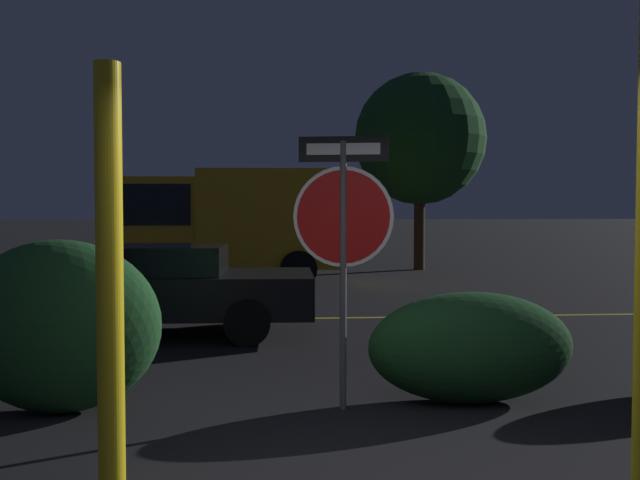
% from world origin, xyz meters
% --- Properties ---
extents(road_center_stripe, '(37.08, 0.12, 0.01)m').
position_xyz_m(road_center_stripe, '(0.00, 7.19, 0.00)').
color(road_center_stripe, gold).
rests_on(road_center_stripe, ground_plane).
extents(stop_sign, '(0.86, 0.18, 2.39)m').
position_xyz_m(stop_sign, '(0.12, 1.95, 1.67)').
color(stop_sign, '#4C4C51').
rests_on(stop_sign, ground_plane).
extents(yellow_pole_left, '(0.16, 0.16, 2.64)m').
position_xyz_m(yellow_pole_left, '(-1.52, 0.20, 1.32)').
color(yellow_pole_left, yellow).
rests_on(yellow_pole_left, ground_plane).
extents(hedge_bush_1, '(1.74, 0.90, 1.50)m').
position_xyz_m(hedge_bush_1, '(-2.33, 2.06, 0.75)').
color(hedge_bush_1, '#1E4C23').
rests_on(hedge_bush_1, ground_plane).
extents(hedge_bush_2, '(1.89, 0.84, 1.01)m').
position_xyz_m(hedge_bush_2, '(1.30, 2.07, 0.50)').
color(hedge_bush_2, '#19421E').
rests_on(hedge_bush_2, ground_plane).
extents(passing_car_2, '(4.73, 2.10, 1.26)m').
position_xyz_m(passing_car_2, '(-2.14, 5.89, 0.66)').
color(passing_car_2, black).
rests_on(passing_car_2, ground_plane).
extents(delivery_truck, '(5.56, 2.68, 2.69)m').
position_xyz_m(delivery_truck, '(-1.46, 12.96, 1.53)').
color(delivery_truck, gold).
rests_on(delivery_truck, ground_plane).
extents(tree_0, '(3.83, 3.83, 5.74)m').
position_xyz_m(tree_0, '(4.07, 16.36, 3.81)').
color(tree_0, '#422D1E').
rests_on(tree_0, ground_plane).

